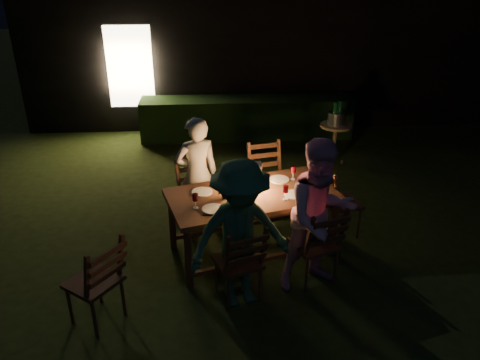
{
  "coord_description": "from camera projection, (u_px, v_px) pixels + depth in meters",
  "views": [
    {
      "loc": [
        -1.2,
        -5.26,
        3.35
      ],
      "look_at": [
        -0.88,
        -0.13,
        0.87
      ],
      "focal_mm": 35.0,
      "sensor_mm": 36.0,
      "label": 1
    }
  ],
  "objects": [
    {
      "name": "plate_far_left",
      "position": [
        202.0,
        192.0,
        5.53
      ],
      "size": [
        0.25,
        0.25,
        0.01
      ],
      "primitive_type": "cylinder",
      "color": "white",
      "rests_on": "dining_table"
    },
    {
      "name": "ice_bucket",
      "position": [
        337.0,
        118.0,
        7.96
      ],
      "size": [
        0.3,
        0.3,
        0.22
      ],
      "primitive_type": "cylinder",
      "color": "#A5A8AD",
      "rests_on": "side_table"
    },
    {
      "name": "side_table",
      "position": [
        336.0,
        129.0,
        8.05
      ],
      "size": [
        0.55,
        0.55,
        0.74
      ],
      "color": "olive",
      "rests_on": "ground"
    },
    {
      "name": "napkin_right",
      "position": [
        306.0,
        196.0,
        5.43
      ],
      "size": [
        0.18,
        0.14,
        0.01
      ],
      "primitive_type": "cube",
      "color": "red",
      "rests_on": "dining_table"
    },
    {
      "name": "bottle_bucket_b",
      "position": [
        339.0,
        115.0,
        7.98
      ],
      "size": [
        0.07,
        0.07,
        0.32
      ],
      "primitive_type": "cylinder",
      "color": "#0F471E",
      "rests_on": "side_table"
    },
    {
      "name": "bottle_bucket_a",
      "position": [
        335.0,
        116.0,
        7.9
      ],
      "size": [
        0.07,
        0.07,
        0.32
      ],
      "primitive_type": "cylinder",
      "color": "#0F471E",
      "rests_on": "side_table"
    },
    {
      "name": "wineglass_b",
      "position": [
        195.0,
        201.0,
        5.16
      ],
      "size": [
        0.06,
        0.06,
        0.18
      ],
      "primitive_type": null,
      "color": "#59070F",
      "rests_on": "dining_table"
    },
    {
      "name": "chair_spare",
      "position": [
        97.0,
        295.0,
        4.63
      ],
      "size": [
        0.67,
        0.66,
        1.03
      ],
      "rotation": [
        0.0,
        0.0,
        0.93
      ],
      "color": "#522E1B",
      "rests_on": "ground"
    },
    {
      "name": "person_opp_left",
      "position": [
        240.0,
        235.0,
        4.68
      ],
      "size": [
        1.18,
        0.88,
        1.64
      ],
      "primitive_type": "imported",
      "rotation": [
        0.0,
        0.0,
        0.29
      ],
      "color": "#336644",
      "rests_on": "ground"
    },
    {
      "name": "chair_far_right",
      "position": [
        268.0,
        194.0,
        6.56
      ],
      "size": [
        0.58,
        0.61,
        1.08
      ],
      "rotation": [
        0.0,
        0.0,
        3.37
      ],
      "color": "#522E1B",
      "rests_on": "ground"
    },
    {
      "name": "person_opp_right",
      "position": [
        320.0,
        216.0,
        4.94
      ],
      "size": [
        0.99,
        0.86,
        1.72
      ],
      "primitive_type": "imported",
      "rotation": [
        0.0,
        0.0,
        0.29
      ],
      "color": "#DA96BA",
      "rests_on": "ground"
    },
    {
      "name": "wineglass_c",
      "position": [
        286.0,
        193.0,
        5.34
      ],
      "size": [
        0.06,
        0.06,
        0.18
      ],
      "primitive_type": null,
      "color": "#59070F",
      "rests_on": "dining_table"
    },
    {
      "name": "garden_envelope",
      "position": [
        260.0,
        38.0,
        11.1
      ],
      "size": [
        40.0,
        40.0,
        3.2
      ],
      "color": "black",
      "rests_on": "ground"
    },
    {
      "name": "lantern",
      "position": [
        255.0,
        179.0,
        5.51
      ],
      "size": [
        0.16,
        0.16,
        0.35
      ],
      "color": "white",
      "rests_on": "dining_table"
    },
    {
      "name": "wineglass_d",
      "position": [
        293.0,
        173.0,
        5.82
      ],
      "size": [
        0.06,
        0.06,
        0.18
      ],
      "primitive_type": null,
      "color": "#59070F",
      "rests_on": "dining_table"
    },
    {
      "name": "dining_table",
      "position": [
        252.0,
        199.0,
        5.55
      ],
      "size": [
        2.16,
        1.49,
        0.82
      ],
      "rotation": [
        0.0,
        0.0,
        0.29
      ],
      "color": "#522E1B",
      "rests_on": "ground"
    },
    {
      "name": "chair_near_right",
      "position": [
        314.0,
        257.0,
        5.22
      ],
      "size": [
        0.6,
        0.62,
        1.03
      ],
      "rotation": [
        0.0,
        0.0,
        0.36
      ],
      "color": "#522E1B",
      "rests_on": "ground"
    },
    {
      "name": "wineglass_e",
      "position": [
        254.0,
        199.0,
        5.2
      ],
      "size": [
        0.06,
        0.06,
        0.18
      ],
      "primitive_type": null,
      "color": "silver",
      "rests_on": "dining_table"
    },
    {
      "name": "person_house_side",
      "position": [
        197.0,
        174.0,
        6.09
      ],
      "size": [
        0.65,
        0.52,
        1.55
      ],
      "primitive_type": "imported",
      "rotation": [
        0.0,
        0.0,
        3.43
      ],
      "color": "beige",
      "rests_on": "ground"
    },
    {
      "name": "chair_far_left",
      "position": [
        199.0,
        207.0,
        6.25
      ],
      "size": [
        0.62,
        0.64,
        1.03
      ],
      "rotation": [
        0.0,
        0.0,
        3.55
      ],
      "color": "#522E1B",
      "rests_on": "ground"
    },
    {
      "name": "plate_far_right",
      "position": [
        279.0,
        179.0,
        5.84
      ],
      "size": [
        0.25,
        0.25,
        0.01
      ],
      "primitive_type": "cylinder",
      "color": "white",
      "rests_on": "dining_table"
    },
    {
      "name": "plate_near_left",
      "position": [
        213.0,
        209.0,
        5.16
      ],
      "size": [
        0.25,
        0.25,
        0.01
      ],
      "primitive_type": "cylinder",
      "color": "white",
      "rests_on": "dining_table"
    },
    {
      "name": "bottle_table",
      "position": [
        232.0,
        186.0,
        5.38
      ],
      "size": [
        0.07,
        0.07,
        0.28
      ],
      "primitive_type": "cylinder",
      "color": "#0F471E",
      "rests_on": "dining_table"
    },
    {
      "name": "wineglass_a",
      "position": [
        221.0,
        181.0,
        5.62
      ],
      "size": [
        0.06,
        0.06,
        0.18
      ],
      "primitive_type": null,
      "color": "#59070F",
      "rests_on": "dining_table"
    },
    {
      "name": "napkin_left",
      "position": [
        250.0,
        207.0,
        5.2
      ],
      "size": [
        0.18,
        0.14,
        0.01
      ],
      "primitive_type": "cube",
      "color": "red",
      "rests_on": "dining_table"
    },
    {
      "name": "plate_near_right",
      "position": [
        295.0,
        195.0,
        5.47
      ],
      "size": [
        0.25,
        0.25,
        0.01
      ],
      "primitive_type": "cylinder",
      "color": "white",
      "rests_on": "dining_table"
    },
    {
      "name": "phone",
      "position": [
        209.0,
        214.0,
        5.07
      ],
      "size": [
        0.14,
        0.07,
        0.01
      ],
      "primitive_type": "cube",
      "color": "black",
      "rests_on": "dining_table"
    },
    {
      "name": "chair_near_left",
      "position": [
        239.0,
        275.0,
        4.95
      ],
      "size": [
        0.58,
        0.6,
        0.99
      ],
      "rotation": [
        0.0,
        0.0,
        0.36
      ],
      "color": "#522E1B",
      "rests_on": "ground"
    },
    {
      "name": "chair_end",
      "position": [
        339.0,
        213.0,
        6.12
      ],
      "size": [
        0.58,
        0.55,
        1.01
      ],
      "rotation": [
        0.0,
        0.0,
        -1.34
      ],
      "color": "#522E1B",
      "rests_on": "ground"
    }
  ]
}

